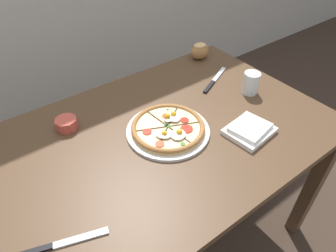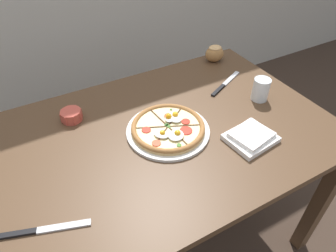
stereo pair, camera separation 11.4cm
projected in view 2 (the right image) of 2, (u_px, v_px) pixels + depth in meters
The scene contains 9 objects.
ground_plane at pixel (163, 236), 1.66m from camera, with size 12.00×12.00×0.00m, color #3D2D23.
dining_table at pixel (161, 152), 1.22m from camera, with size 1.35×0.88×0.77m.
pizza at pixel (168, 128), 1.14m from camera, with size 0.32×0.32×0.05m.
ramekin_bowl at pixel (71, 115), 1.20m from camera, with size 0.09×0.09×0.04m.
napkin_folded at pixel (251, 137), 1.11m from camera, with size 0.19×0.16×0.04m.
bread_piece_near at pixel (215, 53), 1.55m from camera, with size 0.11×0.09×0.09m.
knife_main at pixel (43, 230), 0.84m from camera, with size 0.25×0.10×0.01m.
knife_spare at pixel (225, 84), 1.41m from camera, with size 0.24×0.12×0.01m.
water_glass at pixel (261, 90), 1.29m from camera, with size 0.07×0.07×0.10m.
Camera 2 is at (-0.39, -0.76, 1.55)m, focal length 32.00 mm.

